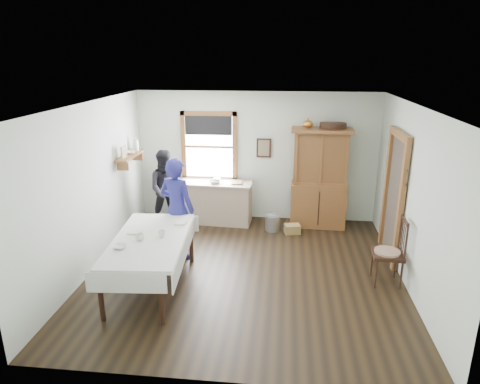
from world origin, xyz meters
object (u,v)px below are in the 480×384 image
Objects in this scene: woman_blue at (177,212)px; figure_dark at (168,192)px; dining_table at (151,263)px; pail at (273,223)px; china_hutch at (319,178)px; wicker_basket at (292,229)px; work_counter at (215,202)px; spindle_chair at (388,251)px.

woman_blue is 1.45m from figure_dark.
dining_table is 2.49m from figure_dark.
dining_table is 3.00m from pail.
figure_dark is (-2.14, 0.00, 0.58)m from pail.
figure_dark is at bearing -47.82° from woman_blue.
figure_dark reaches higher than pail.
wicker_basket is at bearing -134.79° from china_hutch.
china_hutch reaches higher than pail.
china_hutch reaches higher than wicker_basket.
spindle_chair is (3.04, -2.24, 0.10)m from work_counter.
pail is (1.22, -0.34, -0.28)m from work_counter.
work_counter is 4.83× the size of pail.
work_counter is 2.21m from china_hutch.
china_hutch is 3.91m from dining_table.
woman_blue reaches higher than pail.
woman_blue reaches higher than work_counter.
work_counter is 1.03m from figure_dark.
dining_table is 3.60m from spindle_chair.
wicker_basket is at bearing 132.14° from spindle_chair.
china_hutch reaches higher than spindle_chair.
china_hutch is 6.65× the size of wicker_basket.
china_hutch is 1.30m from pail.
spindle_chair is 4.40m from figure_dark.
pail is at bearing -119.92° from woman_blue.
spindle_chair is at bearing -43.69° from figure_dark.
work_counter is 1.30m from pail.
work_counter is 3.78m from spindle_chair.
china_hutch reaches higher than woman_blue.
woman_blue reaches higher than spindle_chair.
china_hutch is 0.99× the size of dining_table.
pail is at bearing 54.38° from dining_table.
dining_table is (-2.65, -2.81, -0.60)m from china_hutch.
wicker_basket is 2.46m from woman_blue.
pail is (-1.82, 1.90, -0.38)m from spindle_chair.
figure_dark is (-0.92, -0.34, 0.30)m from work_counter.
pail is (-0.91, -0.38, -0.85)m from china_hutch.
china_hutch is 1.23× the size of woman_blue.
pail is 0.42m from wicker_basket.
spindle_chair is 0.72× the size of figure_dark.
work_counter is at bearing -82.64° from woman_blue.
work_counter is 1.71m from wicker_basket.
pail is 0.19× the size of woman_blue.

